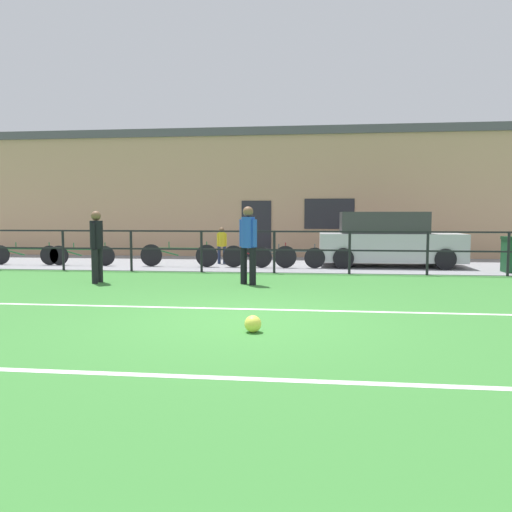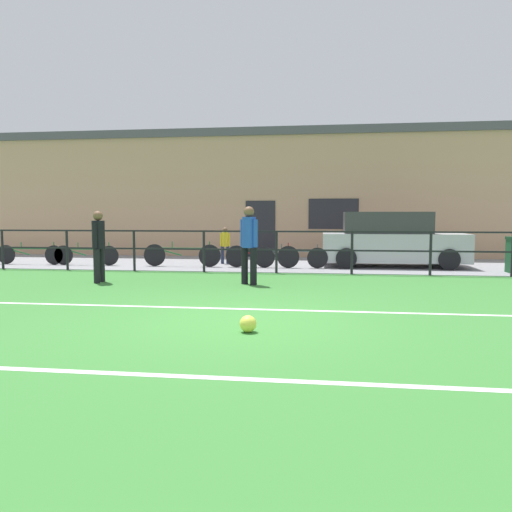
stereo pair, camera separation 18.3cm
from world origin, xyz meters
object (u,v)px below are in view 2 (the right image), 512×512
Objects in this scene: soccer_ball_match at (248,324)px; spectator_child at (225,243)px; bicycle_parked_2 at (30,254)px; parked_car_red at (391,241)px; bicycle_parked_1 at (86,255)px; bicycle_parked_3 at (182,255)px; bicycle_parked_4 at (291,257)px; player_goalkeeper at (99,242)px; bicycle_parked_0 at (262,256)px; player_striker at (249,240)px.

soccer_ball_match is 0.20× the size of spectator_child.
parked_car_red is at bearing 4.42° from bicycle_parked_2.
spectator_child reaches higher than bicycle_parked_1.
bicycle_parked_3 is (4.94, 0.00, 0.03)m from bicycle_parked_2.
soccer_ball_match is 0.05× the size of parked_car_red.
parked_car_red is 2.00× the size of bicycle_parked_1.
bicycle_parked_1 is at bearing -180.00° from bicycle_parked_3.
bicycle_parked_4 reaches higher than soccer_ball_match.
player_goalkeeper is at bearing -59.36° from bicycle_parked_1.
player_goalkeeper is at bearing 55.02° from spectator_child.
soccer_ball_match is at bearing -68.00° from bicycle_parked_3.
spectator_child is 1.70m from bicycle_parked_0.
parked_car_red reaches higher than bicycle_parked_4.
bicycle_parked_1 is 0.88× the size of bicycle_parked_3.
soccer_ball_match is 8.63m from bicycle_parked_3.
player_striker is 0.82× the size of bicycle_parked_4.
spectator_child is 1.55m from bicycle_parked_3.
player_goalkeeper reaches higher than bicycle_parked_0.
bicycle_parked_3 is (-2.44, -0.00, 0.01)m from bicycle_parked_0.
player_striker is 0.84× the size of bicycle_parked_1.
player_striker is 0.74× the size of bicycle_parked_3.
soccer_ball_match is 0.11× the size of bicycle_parked_4.
bicycle_parked_2 is (-7.50, 3.46, -0.66)m from player_striker.
soccer_ball_match is 10.18m from bicycle_parked_1.
player_goalkeeper is 3.50m from player_striker.
soccer_ball_match is 8.04m from bicycle_parked_0.
bicycle_parked_1 is at bearing 2.81° from spectator_child.
player_striker reaches higher than bicycle_parked_4.
spectator_child is 4.32m from bicycle_parked_1.
player_goalkeeper is 0.70× the size of bicycle_parked_3.
bicycle_parked_4 is (0.84, -0.00, -0.02)m from bicycle_parked_0.
parked_car_red is (7.19, 4.46, -0.15)m from player_goalkeeper.
bicycle_parked_2 is 4.94m from bicycle_parked_3.
bicycle_parked_0 is at bearing 131.20° from spectator_child.
bicycle_parked_2 is at bearing -130.69° from player_goalkeeper.
soccer_ball_match is at bearing -108.86° from parked_car_red.
soccer_ball_match is at bearing -44.40° from bicycle_parked_2.
bicycle_parked_4 is at bearing -0.00° from bicycle_parked_0.
bicycle_parked_2 is at bearing -175.58° from parked_car_red.
player_striker is (3.50, 0.13, 0.06)m from player_goalkeeper.
bicycle_parked_1 is 0.94× the size of bicycle_parked_2.
spectator_child is at bearing 178.26° from parked_car_red.
bicycle_parked_0 is at bearing -55.61° from player_striker.
player_striker is 4.67m from soccer_ball_match.
bicycle_parked_3 is at bearing -180.00° from bicycle_parked_0.
bicycle_parked_3 reaches higher than bicycle_parked_2.
bicycle_parked_4 is at bearing 89.62° from soccer_ball_match.
bicycle_parked_0 reaches higher than bicycle_parked_4.
bicycle_parked_3 is at bearing 0.00° from bicycle_parked_2.
player_striker is at bearing 98.31° from soccer_ball_match.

